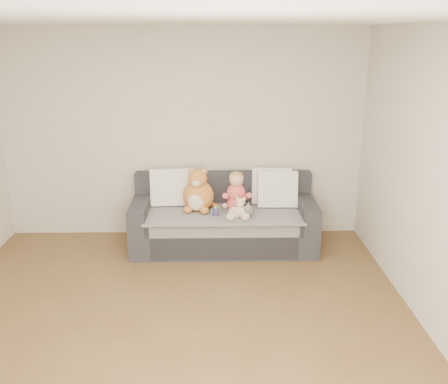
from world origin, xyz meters
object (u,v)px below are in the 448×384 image
Objects in this scene: sofa at (224,222)px; toddler at (236,195)px; sippy_cup at (216,210)px; plush_cat at (198,193)px; teddy_bear at (241,209)px.

toddler is (0.15, -0.10, 0.37)m from sofa.
toddler is 4.10× the size of sippy_cup.
sippy_cup is (-0.25, -0.12, -0.14)m from toddler.
plush_cat is 4.72× the size of sippy_cup.
teddy_bear is at bearing -79.10° from toddler.
sippy_cup is (-0.29, 0.07, -0.04)m from teddy_bear.
toddler reaches higher than sippy_cup.
sofa reaches higher than sippy_cup.
sofa is at bearing 145.09° from toddler.
teddy_bear is at bearing -14.06° from sippy_cup.
toddler is at bearing -33.47° from sofa.
teddy_bear is 2.07× the size of sippy_cup.
teddy_bear is (0.49, -0.27, -0.11)m from plush_cat.
teddy_bear is 0.30m from sippy_cup.
plush_cat is (-0.45, 0.08, 0.00)m from toddler.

